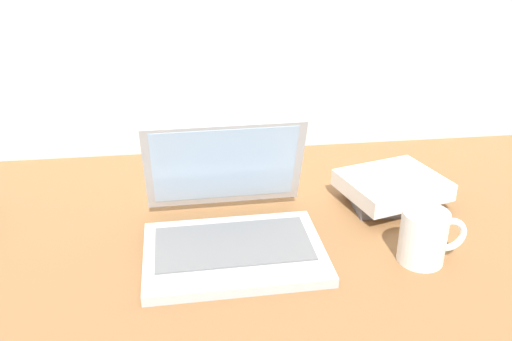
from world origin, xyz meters
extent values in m
cube|color=brown|center=(0.00, 0.00, 0.01)|extent=(1.60, 0.76, 0.03)
cube|color=#B2B5BA|center=(-0.10, -0.10, 0.04)|extent=(0.32, 0.23, 0.02)
cube|color=slate|center=(-0.10, -0.08, 0.05)|extent=(0.27, 0.15, 0.00)
cube|color=#B2B5BA|center=(-0.10, 0.05, 0.14)|extent=(0.30, 0.08, 0.19)
cube|color=#A5C6EA|center=(-0.10, 0.04, 0.14)|extent=(0.27, 0.07, 0.17)
cylinder|color=white|center=(0.22, -0.14, 0.08)|extent=(0.08, 0.08, 0.09)
torus|color=white|center=(0.26, -0.14, 0.08)|extent=(0.06, 0.01, 0.06)
cylinder|color=brown|center=(0.22, -0.14, 0.12)|extent=(0.07, 0.07, 0.00)
cube|color=#595960|center=(0.24, 0.06, 0.04)|extent=(0.16, 0.12, 0.03)
cube|color=silver|center=(0.24, 0.06, 0.07)|extent=(0.23, 0.20, 0.03)
camera|label=1|loc=(-0.17, -0.88, 0.58)|focal=38.25mm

